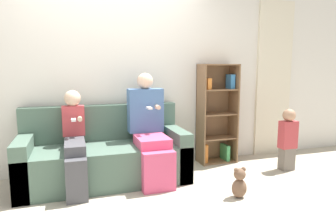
{
  "coord_description": "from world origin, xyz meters",
  "views": [
    {
      "loc": [
        -0.48,
        -3.0,
        1.33
      ],
      "look_at": [
        0.68,
        0.55,
        0.79
      ],
      "focal_mm": 32.0,
      "sensor_mm": 36.0,
      "label": 1
    }
  ],
  "objects": [
    {
      "name": "ground_plane",
      "position": [
        0.0,
        0.0,
        0.0
      ],
      "size": [
        14.0,
        14.0,
        0.0
      ],
      "primitive_type": "plane",
      "color": "#B2A893"
    },
    {
      "name": "child_seated",
      "position": [
        -0.46,
        0.36,
        0.56
      ],
      "size": [
        0.25,
        0.78,
        1.09
      ],
      "color": "#47474C",
      "rests_on": "ground_plane"
    },
    {
      "name": "teddy_bear",
      "position": [
        1.15,
        -0.42,
        0.15
      ],
      "size": [
        0.16,
        0.13,
        0.33
      ],
      "color": "brown",
      "rests_on": "ground_plane"
    },
    {
      "name": "bookshelf",
      "position": [
        1.49,
        0.79,
        0.68
      ],
      "size": [
        0.53,
        0.3,
        1.4
      ],
      "color": "brown",
      "rests_on": "ground_plane"
    },
    {
      "name": "adult_seated",
      "position": [
        0.4,
        0.4,
        0.66
      ],
      "size": [
        0.43,
        0.75,
        1.28
      ],
      "color": "#DB4C75",
      "rests_on": "ground_plane"
    },
    {
      "name": "back_wall",
      "position": [
        0.0,
        0.94,
        1.27
      ],
      "size": [
        10.0,
        0.06,
        2.55
      ],
      "color": "silver",
      "rests_on": "ground_plane"
    },
    {
      "name": "couch",
      "position": [
        -0.12,
        0.5,
        0.3
      ],
      "size": [
        1.91,
        0.81,
        0.88
      ],
      "color": "#4C6656",
      "rests_on": "ground_plane"
    },
    {
      "name": "toddler_standing",
      "position": [
        2.21,
        0.15,
        0.43
      ],
      "size": [
        0.22,
        0.16,
        0.82
      ],
      "color": "#70665B",
      "rests_on": "ground_plane"
    },
    {
      "name": "curtain_panel",
      "position": [
        2.52,
        0.89,
        1.17
      ],
      "size": [
        0.6,
        0.04,
        2.34
      ],
      "color": "beige",
      "rests_on": "ground_plane"
    }
  ]
}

